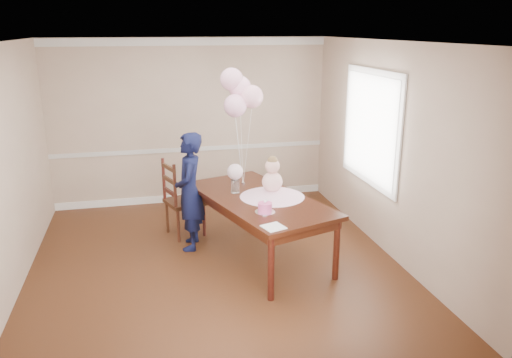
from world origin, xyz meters
name	(u,v)px	position (x,y,z in m)	size (l,w,h in m)	color
floor	(216,265)	(0.00, 0.00, 0.00)	(4.50, 5.00, 0.00)	#371B0D
ceiling	(210,42)	(0.00, 0.00, 2.70)	(4.50, 5.00, 0.02)	white
wall_back	(191,122)	(0.00, 2.50, 1.35)	(4.50, 0.02, 2.70)	tan
wall_front	(265,249)	(0.00, -2.50, 1.35)	(4.50, 0.02, 2.70)	tan
wall_left	(6,173)	(-2.25, 0.00, 1.35)	(0.02, 5.00, 2.70)	tan
wall_right	(389,150)	(2.25, 0.00, 1.35)	(0.02, 5.00, 2.70)	tan
chair_rail_trim	(192,149)	(0.00, 2.49, 0.90)	(4.50, 0.02, 0.07)	silver
crown_molding	(188,42)	(0.00, 2.49, 2.63)	(4.50, 0.02, 0.12)	silver
baseboard_trim	(194,197)	(0.00, 2.49, 0.06)	(4.50, 0.02, 0.12)	white
window_frame	(371,127)	(2.23, 0.50, 1.55)	(0.02, 1.66, 1.56)	white
window_blinds	(370,128)	(2.21, 0.50, 1.55)	(0.01, 1.50, 1.40)	silver
dining_table_top	(259,199)	(0.58, 0.12, 0.78)	(1.07, 2.15, 0.05)	black
table_apron	(259,205)	(0.58, 0.12, 0.70)	(0.97, 2.04, 0.11)	black
table_leg_fl	(271,268)	(0.46, -0.96, 0.38)	(0.08, 0.08, 0.75)	black
table_leg_fr	(336,250)	(1.32, -0.68, 0.38)	(0.08, 0.08, 0.75)	black
table_leg_bl	(195,212)	(-0.15, 0.92, 0.38)	(0.08, 0.08, 0.75)	black
table_leg_br	(250,201)	(0.71, 1.20, 0.38)	(0.08, 0.08, 0.75)	black
baby_skirt	(272,192)	(0.75, 0.12, 0.86)	(0.82, 0.82, 0.11)	#FFBBDD
baby_torso	(272,182)	(0.75, 0.12, 1.00)	(0.26, 0.26, 0.26)	#FA9EC3
baby_head	(272,166)	(0.75, 0.12, 1.20)	(0.18, 0.18, 0.18)	beige
baby_hair	(272,161)	(0.75, 0.12, 1.27)	(0.13, 0.13, 0.13)	brown
cake_platter	(265,212)	(0.53, -0.41, 0.81)	(0.24, 0.24, 0.01)	silver
birthday_cake	(265,207)	(0.53, -0.41, 0.87)	(0.16, 0.16, 0.11)	#E44895
cake_flower_a	(265,202)	(0.53, -0.41, 0.94)	(0.03, 0.03, 0.03)	white
cake_flower_b	(266,201)	(0.55, -0.38, 0.94)	(0.03, 0.03, 0.03)	silver
rose_vase_near	(235,186)	(0.33, 0.38, 0.89)	(0.11, 0.11, 0.17)	silver
roses_near	(235,172)	(0.33, 0.38, 1.09)	(0.20, 0.20, 0.20)	beige
napkin	(273,227)	(0.51, -0.87, 0.81)	(0.21, 0.21, 0.01)	white
balloon_weight	(243,183)	(0.50, 0.72, 0.82)	(0.04, 0.04, 0.02)	silver
balloon_a	(235,106)	(0.40, 0.68, 1.88)	(0.30, 0.30, 0.30)	#F1AACD
balloon_b	(252,97)	(0.62, 0.70, 1.99)	(0.30, 0.30, 0.30)	#F9B0C5
balloon_c	(240,87)	(0.49, 0.82, 2.10)	(0.30, 0.30, 0.30)	#FFB4D3
balloon_d	(232,79)	(0.38, 0.81, 2.20)	(0.30, 0.30, 0.30)	#EDA8C4
balloon_ribbon_a	(239,151)	(0.45, 0.70, 1.27)	(0.00, 0.00, 0.90)	silver
balloon_ribbon_b	(247,147)	(0.56, 0.71, 1.32)	(0.00, 0.00, 1.01)	white
balloon_ribbon_c	(242,142)	(0.50, 0.77, 1.38)	(0.00, 0.00, 1.12)	white
balloon_ribbon_d	(238,139)	(0.44, 0.76, 1.43)	(0.00, 0.00, 1.23)	white
dining_chair_seat	(185,202)	(-0.27, 1.06, 0.49)	(0.48, 0.48, 0.05)	#341A0E
chair_leg_fl	(178,226)	(-0.39, 0.81, 0.23)	(0.04, 0.04, 0.47)	#39190F
chair_leg_fr	(204,220)	(-0.02, 0.94, 0.23)	(0.04, 0.04, 0.47)	black
chair_leg_bl	(167,217)	(-0.52, 1.18, 0.23)	(0.04, 0.04, 0.47)	#381B0F
chair_leg_br	(192,212)	(-0.15, 1.31, 0.23)	(0.04, 0.04, 0.47)	#3A1310
chair_back_post_l	(175,187)	(-0.41, 0.80, 0.81)	(0.04, 0.04, 0.61)	#37170F
chair_back_post_r	(164,179)	(-0.54, 1.17, 0.81)	(0.04, 0.04, 0.61)	#3C1410
chair_slat_low	(170,192)	(-0.47, 0.99, 0.68)	(0.03, 0.44, 0.05)	#35130E
chair_slat_mid	(169,180)	(-0.47, 0.99, 0.85)	(0.03, 0.44, 0.05)	#341B0E
chair_slat_top	(168,168)	(-0.47, 0.99, 1.02)	(0.03, 0.44, 0.05)	#3B2010
woman	(190,192)	(-0.23, 0.61, 0.79)	(0.57, 0.38, 1.57)	black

